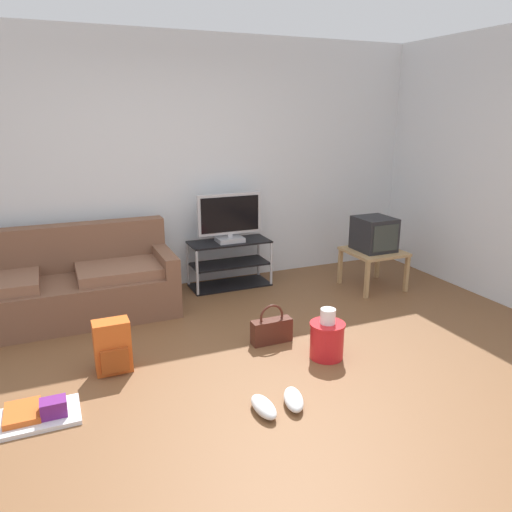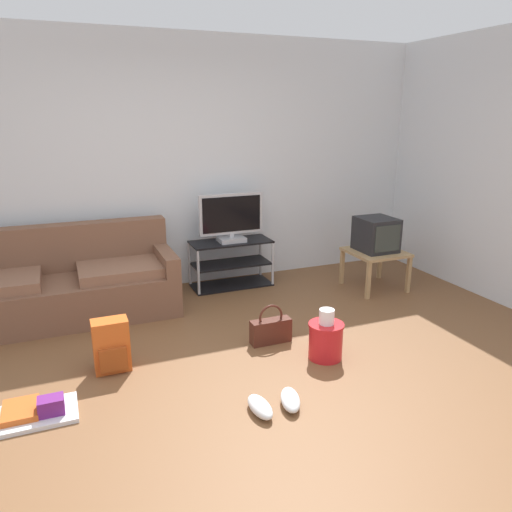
{
  "view_description": "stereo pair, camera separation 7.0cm",
  "coord_description": "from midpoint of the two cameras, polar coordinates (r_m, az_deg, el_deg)",
  "views": [
    {
      "loc": [
        -1.16,
        -2.83,
        1.9
      ],
      "look_at": [
        0.49,
        1.06,
        0.65
      ],
      "focal_mm": 34.35,
      "sensor_mm": 36.0,
      "label": 1
    },
    {
      "loc": [
        -1.09,
        -2.85,
        1.9
      ],
      "look_at": [
        0.49,
        1.06,
        0.65
      ],
      "focal_mm": 34.35,
      "sensor_mm": 36.0,
      "label": 2
    }
  ],
  "objects": [
    {
      "name": "couch",
      "position": [
        5.01,
        -21.4,
        -3.23
      ],
      "size": [
        2.13,
        0.83,
        0.85
      ],
      "color": "brown",
      "rests_on": "ground_plane"
    },
    {
      "name": "ground_plane",
      "position": [
        3.6,
        -0.39,
        -15.57
      ],
      "size": [
        9.0,
        9.8,
        0.02
      ],
      "primitive_type": "cube",
      "color": "brown"
    },
    {
      "name": "wall_right",
      "position": [
        5.59,
        26.76,
        9.07
      ],
      "size": [
        0.1,
        3.6,
        2.7
      ],
      "primitive_type": "cube",
      "color": "silver",
      "rests_on": "ground_plane"
    },
    {
      "name": "handbag",
      "position": [
        4.22,
        2.21,
        -8.58
      ],
      "size": [
        0.35,
        0.11,
        0.35
      ],
      "rotation": [
        0.0,
        0.0,
        0.53
      ],
      "color": "#4C2319",
      "rests_on": "ground_plane"
    },
    {
      "name": "sneakers_pair",
      "position": [
        3.39,
        2.89,
        -16.75
      ],
      "size": [
        0.39,
        0.31,
        0.09
      ],
      "color": "white",
      "rests_on": "ground_plane"
    },
    {
      "name": "wall_back",
      "position": [
        5.44,
        -10.17,
        10.38
      ],
      "size": [
        9.0,
        0.1,
        2.7
      ],
      "primitive_type": "cube",
      "color": "silver",
      "rests_on": "ground_plane"
    },
    {
      "name": "side_table",
      "position": [
        5.57,
        14.1,
        0.01
      ],
      "size": [
        0.58,
        0.58,
        0.43
      ],
      "color": "tan",
      "rests_on": "ground_plane"
    },
    {
      "name": "flat_tv",
      "position": [
        5.36,
        -2.53,
        4.42
      ],
      "size": [
        0.72,
        0.22,
        0.53
      ],
      "color": "#B2B2B7",
      "rests_on": "tv_stand"
    },
    {
      "name": "cleaning_bucket",
      "position": [
        3.99,
        8.63,
        -9.41
      ],
      "size": [
        0.28,
        0.28,
        0.42
      ],
      "color": "red",
      "rests_on": "ground_plane"
    },
    {
      "name": "tv_stand",
      "position": [
        5.52,
        -2.54,
        -0.87
      ],
      "size": [
        0.89,
        0.4,
        0.52
      ],
      "color": "black",
      "rests_on": "ground_plane"
    },
    {
      "name": "crt_tv",
      "position": [
        5.52,
        14.17,
        2.46
      ],
      "size": [
        0.38,
        0.41,
        0.37
      ],
      "color": "#232326",
      "rests_on": "side_table"
    },
    {
      "name": "floor_tray",
      "position": [
        3.6,
        -23.7,
        -16.25
      ],
      "size": [
        0.49,
        0.35,
        0.14
      ],
      "color": "silver",
      "rests_on": "ground_plane"
    },
    {
      "name": "backpack",
      "position": [
        3.91,
        -16.0,
        -10.02
      ],
      "size": [
        0.27,
        0.24,
        0.41
      ],
      "rotation": [
        0.0,
        0.0,
        0.37
      ],
      "color": "#CC561E",
      "rests_on": "ground_plane"
    }
  ]
}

